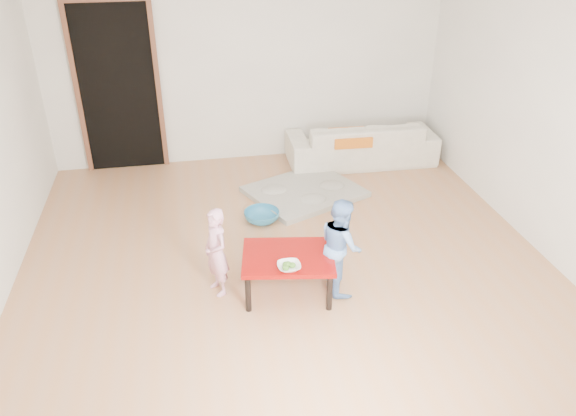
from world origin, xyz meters
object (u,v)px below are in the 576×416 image
object	(u,v)px
sofa	(361,142)
basin	(262,216)
child_blue	(341,245)
bowl	(289,267)
red_table	(288,274)
child_pink	(216,252)

from	to	relation	value
sofa	basin	world-z (taller)	sofa
child_blue	basin	xyz separation A→B (m)	(-0.51, 1.30, -0.38)
bowl	basin	xyz separation A→B (m)	(-0.01, 1.49, -0.36)
sofa	basin	distance (m)	2.03
child_blue	bowl	bearing A→B (deg)	106.17
basin	sofa	bearing A→B (deg)	41.09
basin	red_table	bearing A→B (deg)	-88.08
child_pink	bowl	bearing A→B (deg)	36.34
child_pink	child_blue	size ratio (longest dim) A/B	0.92
bowl	child_pink	world-z (taller)	child_pink
child_pink	red_table	bearing A→B (deg)	54.23
sofa	bowl	size ratio (longest dim) A/B	9.87
child_pink	basin	size ratio (longest dim) A/B	2.13
sofa	red_table	world-z (taller)	sofa
basin	child_blue	bearing A→B (deg)	-68.71
sofa	bowl	bearing A→B (deg)	63.31
red_table	bowl	world-z (taller)	bowl
sofa	child_blue	world-z (taller)	child_blue
child_pink	basin	world-z (taller)	child_pink
child_pink	basin	xyz separation A→B (m)	(0.56, 1.15, -0.35)
basin	bowl	bearing A→B (deg)	-89.56
bowl	basin	size ratio (longest dim) A/B	0.51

